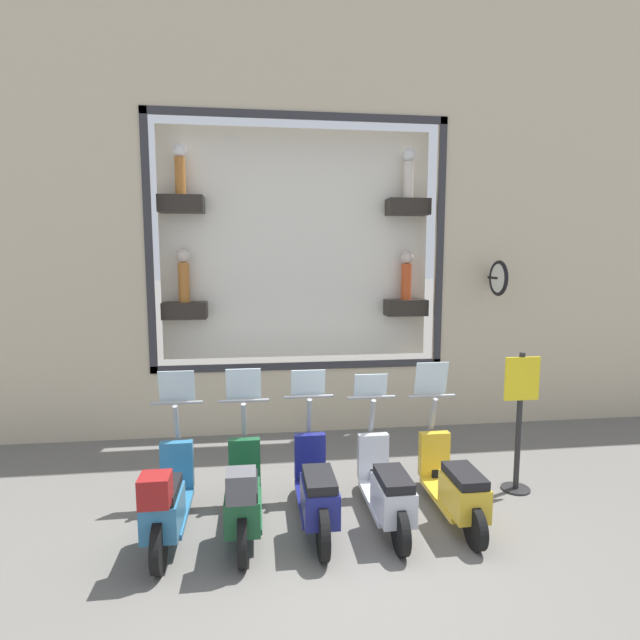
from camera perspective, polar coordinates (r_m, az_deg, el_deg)
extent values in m
plane|color=#66635E|center=(5.71, 1.13, -24.23)|extent=(120.00, 120.00, 0.00)
cube|color=beige|center=(8.79, -2.36, -8.83)|extent=(0.40, 4.89, 1.10)
cube|color=beige|center=(9.10, -2.58, 29.03)|extent=(0.40, 4.89, 2.19)
cube|color=#2D2D33|center=(8.53, -2.40, 22.33)|extent=(0.04, 4.89, 0.12)
cube|color=#2D2D33|center=(8.44, -2.26, -5.26)|extent=(0.04, 4.89, 0.12)
cube|color=#2D2D33|center=(8.78, 13.56, 8.34)|extent=(0.04, 0.12, 4.17)
cube|color=#2D2D33|center=(8.38, -19.00, 8.21)|extent=(0.04, 0.12, 4.17)
cube|color=white|center=(8.80, -2.65, 8.53)|extent=(0.04, 4.65, 3.93)
cube|color=#28231E|center=(8.99, 10.01, 12.60)|extent=(0.36, 0.73, 0.28)
cylinder|color=silver|center=(9.04, 10.07, 15.46)|extent=(0.17, 0.17, 0.63)
sphere|color=white|center=(9.11, 10.13, 18.11)|extent=(0.23, 0.23, 0.23)
cube|color=#28231E|center=(8.67, -15.58, 12.65)|extent=(0.36, 0.73, 0.28)
cylinder|color=#B26B2D|center=(8.73, -15.68, 15.53)|extent=(0.17, 0.17, 0.60)
sphere|color=white|center=(8.80, -15.78, 18.16)|extent=(0.22, 0.22, 0.22)
cube|color=#28231E|center=(8.99, 9.76, 1.41)|extent=(0.36, 0.73, 0.28)
cylinder|color=#CC4C23|center=(8.96, 9.82, 4.33)|extent=(0.18, 0.18, 0.64)
sphere|color=beige|center=(8.94, 9.88, 7.10)|extent=(0.23, 0.23, 0.23)
cube|color=#28231E|center=(8.68, -15.19, 1.06)|extent=(0.36, 0.73, 0.28)
cylinder|color=#B26B2D|center=(8.64, -15.29, 4.15)|extent=(0.18, 0.18, 0.66)
sphere|color=beige|center=(8.63, -15.39, 7.12)|extent=(0.24, 0.24, 0.24)
cylinder|color=black|center=(8.99, 19.22, 4.58)|extent=(0.35, 0.05, 0.05)
torus|color=black|center=(8.84, 19.72, 4.52)|extent=(0.60, 0.06, 0.60)
cylinder|color=white|center=(8.84, 19.72, 4.52)|extent=(0.49, 0.03, 0.49)
cylinder|color=black|center=(6.87, 12.45, -16.62)|extent=(0.44, 0.09, 0.44)
cylinder|color=black|center=(5.76, 17.31, -21.75)|extent=(0.44, 0.09, 0.44)
cube|color=gold|center=(6.31, 14.63, -19.06)|extent=(1.02, 0.38, 0.06)
cube|color=gold|center=(5.91, 16.12, -18.75)|extent=(0.61, 0.35, 0.36)
cube|color=black|center=(5.81, 16.21, -16.70)|extent=(0.58, 0.31, 0.10)
cube|color=gold|center=(6.64, 12.91, -14.69)|extent=(0.12, 0.37, 0.56)
cylinder|color=gray|center=(6.54, 12.82, -10.45)|extent=(0.20, 0.06, 0.45)
cylinder|color=gray|center=(6.54, 12.66, -8.48)|extent=(0.04, 0.60, 0.04)
cube|color=silver|center=(6.52, 12.60, -6.53)|extent=(0.11, 0.42, 0.43)
cylinder|color=black|center=(6.65, 5.80, -17.20)|extent=(0.47, 0.09, 0.47)
cylinder|color=black|center=(5.51, 9.18, -22.75)|extent=(0.47, 0.09, 0.47)
cube|color=#B7BCC6|center=(6.07, 7.30, -19.82)|extent=(1.02, 0.39, 0.06)
cube|color=#B7BCC6|center=(5.66, 8.35, -19.60)|extent=(0.61, 0.35, 0.36)
cube|color=black|center=(5.56, 8.39, -17.49)|extent=(0.58, 0.31, 0.10)
cube|color=#B7BCC6|center=(6.42, 6.08, -15.20)|extent=(0.12, 0.37, 0.56)
cylinder|color=gray|center=(6.32, 5.99, -10.82)|extent=(0.20, 0.06, 0.45)
cylinder|color=gray|center=(6.32, 5.87, -8.78)|extent=(0.04, 0.60, 0.04)
cube|color=silver|center=(6.32, 5.80, -7.40)|extent=(0.08, 0.42, 0.29)
cylinder|color=black|center=(6.48, -1.25, -17.44)|extent=(0.55, 0.09, 0.55)
cylinder|color=black|center=(5.37, 0.31, -23.01)|extent=(0.55, 0.09, 0.55)
cube|color=navy|center=(5.92, -0.56, -20.08)|extent=(1.02, 0.39, 0.06)
cube|color=navy|center=(5.50, -0.07, -19.92)|extent=(0.61, 0.35, 0.36)
cube|color=black|center=(5.40, -0.07, -17.74)|extent=(0.58, 0.31, 0.10)
cube|color=navy|center=(6.28, -1.17, -15.31)|extent=(0.12, 0.37, 0.56)
cylinder|color=gray|center=(6.18, -1.25, -10.82)|extent=(0.20, 0.06, 0.45)
cylinder|color=gray|center=(6.18, -1.33, -8.74)|extent=(0.04, 0.61, 0.04)
cube|color=silver|center=(6.17, -1.37, -7.15)|extent=(0.08, 0.42, 0.33)
cylinder|color=black|center=(6.48, -8.54, -17.76)|extent=(0.50, 0.09, 0.50)
cylinder|color=black|center=(5.33, -8.84, -23.64)|extent=(0.50, 0.09, 0.50)
cube|color=#19512D|center=(5.90, -8.67, -20.52)|extent=(1.02, 0.38, 0.06)
cube|color=#19512D|center=(5.48, -8.81, -20.40)|extent=(0.61, 0.35, 0.36)
cube|color=black|center=(5.37, -8.86, -18.22)|extent=(0.58, 0.31, 0.10)
cube|color=#19512D|center=(6.26, -8.62, -15.69)|extent=(0.12, 0.37, 0.56)
cylinder|color=gray|center=(6.15, -8.69, -11.20)|extent=(0.20, 0.06, 0.45)
cylinder|color=gray|center=(6.16, -8.71, -9.11)|extent=(0.04, 0.60, 0.04)
cube|color=silver|center=(6.14, -8.74, -7.22)|extent=(0.10, 0.42, 0.39)
cube|color=#4C4C51|center=(5.01, -8.99, -18.16)|extent=(0.28, 0.28, 0.28)
cylinder|color=black|center=(6.54, -15.79, -17.66)|extent=(0.51, 0.09, 0.51)
cylinder|color=black|center=(5.41, -17.94, -23.36)|extent=(0.51, 0.09, 0.51)
cube|color=teal|center=(5.98, -16.74, -20.35)|extent=(1.02, 0.38, 0.06)
cube|color=teal|center=(5.55, -17.48, -20.20)|extent=(0.61, 0.35, 0.36)
cube|color=black|center=(5.45, -17.58, -18.05)|extent=(0.58, 0.31, 0.10)
cube|color=teal|center=(6.33, -16.02, -15.60)|extent=(0.12, 0.37, 0.56)
cylinder|color=gray|center=(6.22, -16.08, -11.16)|extent=(0.20, 0.06, 0.45)
cylinder|color=gray|center=(6.23, -16.06, -9.09)|extent=(0.04, 0.60, 0.04)
cube|color=silver|center=(6.21, -16.06, -7.26)|extent=(0.10, 0.42, 0.38)
cube|color=maroon|center=(5.10, -18.32, -17.94)|extent=(0.28, 0.28, 0.28)
cylinder|color=#232326|center=(7.24, 21.44, -17.50)|extent=(0.36, 0.36, 0.02)
cylinder|color=#232326|center=(6.92, 21.78, -10.81)|extent=(0.07, 0.07, 1.79)
cube|color=yellow|center=(6.76, 22.09, -6.23)|extent=(0.03, 0.45, 0.55)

